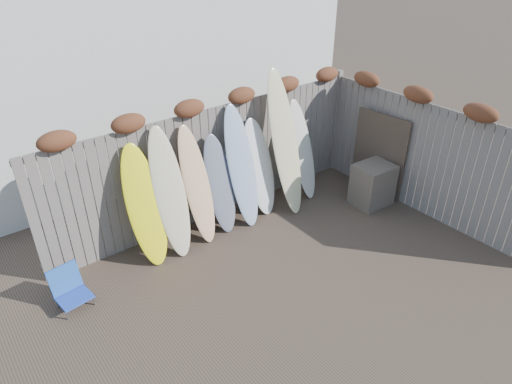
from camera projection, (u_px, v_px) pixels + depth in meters
ground at (306, 283)px, 6.68m from camera, size 80.00×80.00×0.00m
back_fence at (216, 154)px, 7.74m from camera, size 6.05×0.28×2.24m
right_fence at (427, 153)px, 7.86m from camera, size 0.28×4.40×2.24m
beach_chair at (69, 288)px, 6.21m from camera, size 0.47×0.50×0.56m
wooden_crate at (373, 184)px, 8.43m from camera, size 0.71×0.60×0.79m
lattice_panel at (379, 155)px, 8.56m from camera, size 0.16×1.07×1.61m
surfboard_0 at (145, 206)px, 6.78m from camera, size 0.58×0.69×1.85m
surfboard_1 at (170, 193)px, 6.94m from camera, size 0.56×0.75×2.01m
surfboard_2 at (197, 185)px, 7.26m from camera, size 0.46×0.68×1.90m
surfboard_3 at (220, 184)px, 7.56m from camera, size 0.52×0.63×1.64m
surfboard_4 at (241, 167)px, 7.66m from camera, size 0.54×0.75×2.05m
surfboard_5 at (259, 167)px, 8.02m from camera, size 0.55×0.62×1.70m
surfboard_6 at (285, 143)px, 7.94m from camera, size 0.56×0.89×2.49m
surfboard_7 at (303, 150)px, 8.47m from camera, size 0.52×0.69×1.84m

